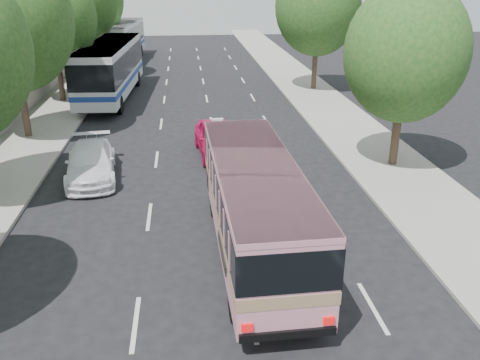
{
  "coord_description": "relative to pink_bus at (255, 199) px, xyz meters",
  "views": [
    {
      "loc": [
        -0.42,
        -12.53,
        8.11
      ],
      "look_at": [
        1.28,
        3.2,
        1.6
      ],
      "focal_mm": 38.0,
      "sensor_mm": 36.0,
      "label": 1
    }
  ],
  "objects": [
    {
      "name": "sidewalk_right",
      "position": [
        6.98,
        18.88,
        -1.78
      ],
      "size": [
        4.0,
        90.0,
        0.12
      ],
      "primitive_type": "cube",
      "color": "#9E998E",
      "rests_on": "ground"
    },
    {
      "name": "tour_coach_front",
      "position": [
        -6.94,
        21.76,
        0.39
      ],
      "size": [
        3.32,
        12.5,
        3.7
      ],
      "rotation": [
        0.0,
        0.0,
        -0.05
      ],
      "color": "silver",
      "rests_on": "ground"
    },
    {
      "name": "sidewalk_left",
      "position": [
        -10.02,
        18.88,
        -1.77
      ],
      "size": [
        4.0,
        90.0,
        0.15
      ],
      "primitive_type": "cube",
      "color": "#9E998E",
      "rests_on": "ground"
    },
    {
      "name": "tree_left_d",
      "position": [
        -10.04,
        20.82,
        3.79
      ],
      "size": [
        5.52,
        5.52,
        8.6
      ],
      "color": "#38281E",
      "rests_on": "ground"
    },
    {
      "name": "white_pickup",
      "position": [
        -6.02,
        6.88,
        -1.14
      ],
      "size": [
        2.54,
        5.03,
        1.4
      ],
      "primitive_type": "imported",
      "rotation": [
        0.0,
        0.0,
        0.12
      ],
      "color": "white",
      "rests_on": "ground"
    },
    {
      "name": "tour_coach_rear",
      "position": [
        -7.82,
        37.37,
        0.33
      ],
      "size": [
        3.41,
        12.2,
        3.61
      ],
      "rotation": [
        0.0,
        0.0,
        -0.07
      ],
      "color": "silver",
      "rests_on": "ground"
    },
    {
      "name": "ground",
      "position": [
        -1.52,
        -1.12,
        -1.84
      ],
      "size": [
        120.0,
        120.0,
        0.0
      ],
      "primitive_type": "plane",
      "color": "black",
      "rests_on": "ground"
    },
    {
      "name": "tree_right_far",
      "position": [
        7.56,
        22.82,
        4.28
      ],
      "size": [
        6.0,
        6.0,
        9.35
      ],
      "color": "#38281E",
      "rests_on": "ground"
    },
    {
      "name": "tree_right_near",
      "position": [
        7.26,
        6.82,
        3.36
      ],
      "size": [
        5.1,
        5.1,
        7.95
      ],
      "color": "#38281E",
      "rests_on": "ground"
    },
    {
      "name": "taxi_roof_sign",
      "position": [
        -0.53,
        9.24,
        -0.16
      ],
      "size": [
        0.56,
        0.23,
        0.18
      ],
      "primitive_type": "cube",
      "rotation": [
        0.0,
        0.0,
        0.09
      ],
      "color": "silver",
      "rests_on": "pink_taxi"
    },
    {
      "name": "pink_bus",
      "position": [
        0.0,
        0.0,
        0.0
      ],
      "size": [
        2.59,
        9.33,
        2.96
      ],
      "rotation": [
        0.0,
        0.0,
        0.02
      ],
      "color": "#CF8597",
      "rests_on": "ground"
    },
    {
      "name": "low_wall",
      "position": [
        -11.82,
        18.88,
        -0.94
      ],
      "size": [
        0.3,
        90.0,
        1.5
      ],
      "primitive_type": "cube",
      "color": "#9E998E",
      "rests_on": "sidewalk_left"
    },
    {
      "name": "pink_taxi",
      "position": [
        -0.53,
        9.24,
        -1.04
      ],
      "size": [
        2.29,
        4.83,
        1.6
      ],
      "primitive_type": "imported",
      "rotation": [
        0.0,
        0.0,
        0.09
      ],
      "color": "#DE1358",
      "rests_on": "ground"
    },
    {
      "name": "tree_left_c",
      "position": [
        -10.14,
        12.82,
        4.28
      ],
      "size": [
        6.0,
        6.0,
        9.35
      ],
      "color": "#38281E",
      "rests_on": "ground"
    }
  ]
}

